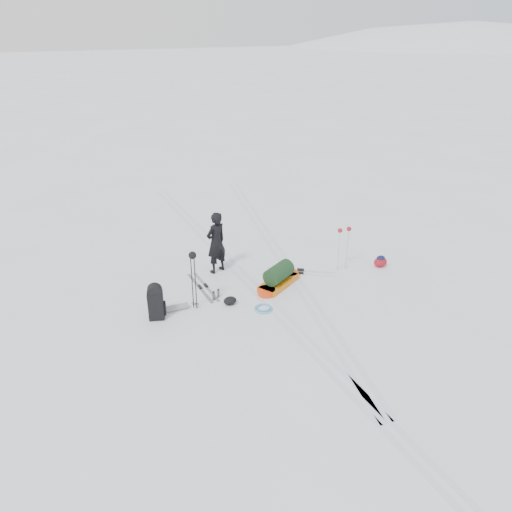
% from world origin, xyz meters
% --- Properties ---
extents(ground, '(200.00, 200.00, 0.00)m').
position_xyz_m(ground, '(0.00, 0.00, 0.00)').
color(ground, white).
rests_on(ground, ground).
extents(snow_hill_backdrop, '(359.50, 192.00, 162.45)m').
position_xyz_m(snow_hill_backdrop, '(62.69, 84.02, -69.02)').
color(snow_hill_backdrop, silver).
rests_on(snow_hill_backdrop, ground).
extents(ski_tracks, '(3.38, 17.97, 0.01)m').
position_xyz_m(ski_tracks, '(0.61, 0.88, 0.00)').
color(ski_tracks, silver).
rests_on(ski_tracks, ground).
extents(skier, '(0.75, 0.64, 1.73)m').
position_xyz_m(skier, '(-0.63, 1.64, 0.87)').
color(skier, black).
rests_on(skier, ground).
extents(pulk_sled, '(1.58, 1.25, 0.61)m').
position_xyz_m(pulk_sled, '(0.62, 0.26, 0.23)').
color(pulk_sled, '#CE6E0C').
rests_on(pulk_sled, ground).
extents(expedition_rucksack, '(0.99, 0.42, 0.90)m').
position_xyz_m(expedition_rucksack, '(-2.59, -0.10, 0.41)').
color(expedition_rucksack, black).
rests_on(expedition_rucksack, ground).
extents(ski_poles_black, '(0.19, 0.19, 1.51)m').
position_xyz_m(ski_poles_black, '(-1.70, 0.00, 1.23)').
color(ski_poles_black, black).
rests_on(ski_poles_black, ground).
extents(ski_poles_silver, '(0.41, 0.13, 1.27)m').
position_xyz_m(ski_poles_silver, '(2.62, 0.45, 1.06)').
color(ski_poles_silver, silver).
rests_on(ski_poles_silver, ground).
extents(touring_skis_grey, '(0.41, 1.70, 0.06)m').
position_xyz_m(touring_skis_grey, '(-1.25, 0.90, 0.01)').
color(touring_skis_grey, '#9C9FA4').
rests_on(touring_skis_grey, ground).
extents(touring_skis_white, '(1.78, 1.22, 0.07)m').
position_xyz_m(touring_skis_white, '(1.47, 0.70, 0.02)').
color(touring_skis_white, silver).
rests_on(touring_skis_white, ground).
extents(rope_coil, '(0.47, 0.47, 0.05)m').
position_xyz_m(rope_coil, '(-0.19, -0.67, 0.03)').
color(rope_coil, '#54A9CE').
rests_on(rope_coil, ground).
extents(small_daypack, '(0.49, 0.45, 0.34)m').
position_xyz_m(small_daypack, '(3.72, 0.20, 0.16)').
color(small_daypack, maroon).
rests_on(small_daypack, ground).
extents(thermos_pair, '(0.23, 0.18, 0.25)m').
position_xyz_m(thermos_pair, '(-1.10, 0.23, 0.12)').
color(thermos_pair, '#515357').
rests_on(thermos_pair, ground).
extents(stuff_sack, '(0.37, 0.31, 0.20)m').
position_xyz_m(stuff_sack, '(-0.87, -0.16, 0.10)').
color(stuff_sack, black).
rests_on(stuff_sack, ground).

